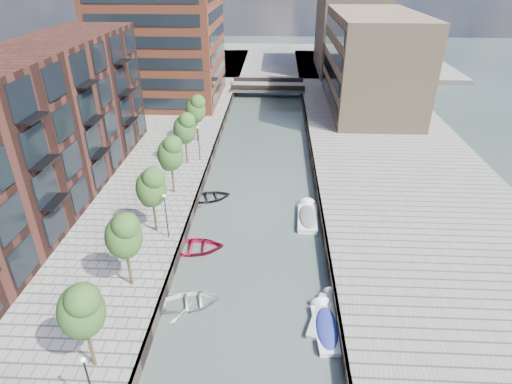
# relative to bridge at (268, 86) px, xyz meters

# --- Properties ---
(water) EXTENTS (300.00, 300.00, 0.00)m
(water) POSITION_rel_bridge_xyz_m (0.00, -32.00, -1.39)
(water) COLOR #38473F
(water) RESTS_ON ground
(quay_right) EXTENTS (20.00, 140.00, 1.00)m
(quay_right) POSITION_rel_bridge_xyz_m (16.00, -32.00, -0.89)
(quay_right) COLOR gray
(quay_right) RESTS_ON ground
(quay_wall_left) EXTENTS (0.25, 140.00, 1.00)m
(quay_wall_left) POSITION_rel_bridge_xyz_m (-6.10, -32.00, -0.89)
(quay_wall_left) COLOR #332823
(quay_wall_left) RESTS_ON ground
(quay_wall_right) EXTENTS (0.25, 140.00, 1.00)m
(quay_wall_right) POSITION_rel_bridge_xyz_m (6.10, -32.00, -0.89)
(quay_wall_right) COLOR #332823
(quay_wall_right) RESTS_ON ground
(far_closure) EXTENTS (80.00, 40.00, 1.00)m
(far_closure) POSITION_rel_bridge_xyz_m (0.00, 28.00, -0.89)
(far_closure) COLOR gray
(far_closure) RESTS_ON ground
(apartment_block) EXTENTS (8.00, 38.00, 14.00)m
(apartment_block) POSITION_rel_bridge_xyz_m (-20.00, -42.00, 6.61)
(apartment_block) COLOR #321813
(apartment_block) RESTS_ON quay_left
(tower) EXTENTS (18.00, 18.00, 30.00)m
(tower) POSITION_rel_bridge_xyz_m (-17.00, -7.00, 14.61)
(tower) COLOR brown
(tower) RESTS_ON quay_left
(tan_block_near) EXTENTS (12.00, 25.00, 14.00)m
(tan_block_near) POSITION_rel_bridge_xyz_m (16.00, -10.00, 6.61)
(tan_block_near) COLOR #8C7155
(tan_block_near) RESTS_ON quay_right
(tan_block_far) EXTENTS (12.00, 20.00, 16.00)m
(tan_block_far) POSITION_rel_bridge_xyz_m (16.00, 16.00, 7.61)
(tan_block_far) COLOR #8C7155
(tan_block_far) RESTS_ON quay_right
(bridge) EXTENTS (13.00, 6.00, 1.30)m
(bridge) POSITION_rel_bridge_xyz_m (0.00, 0.00, 0.00)
(bridge) COLOR gray
(bridge) RESTS_ON ground
(tree_1) EXTENTS (2.50, 2.50, 5.95)m
(tree_1) POSITION_rel_bridge_xyz_m (-8.50, -61.00, 3.92)
(tree_1) COLOR #382619
(tree_1) RESTS_ON quay_left
(tree_2) EXTENTS (2.50, 2.50, 5.95)m
(tree_2) POSITION_rel_bridge_xyz_m (-8.50, -54.00, 3.92)
(tree_2) COLOR #382619
(tree_2) RESTS_ON quay_left
(tree_3) EXTENTS (2.50, 2.50, 5.95)m
(tree_3) POSITION_rel_bridge_xyz_m (-8.50, -47.00, 3.92)
(tree_3) COLOR #382619
(tree_3) RESTS_ON quay_left
(tree_4) EXTENTS (2.50, 2.50, 5.95)m
(tree_4) POSITION_rel_bridge_xyz_m (-8.50, -40.00, 3.92)
(tree_4) COLOR #382619
(tree_4) RESTS_ON quay_left
(tree_5) EXTENTS (2.50, 2.50, 5.95)m
(tree_5) POSITION_rel_bridge_xyz_m (-8.50, -33.00, 3.92)
(tree_5) COLOR #382619
(tree_5) RESTS_ON quay_left
(tree_6) EXTENTS (2.50, 2.50, 5.95)m
(tree_6) POSITION_rel_bridge_xyz_m (-8.50, -26.00, 3.92)
(tree_6) COLOR #382619
(tree_6) RESTS_ON quay_left
(lamp_0) EXTENTS (0.24, 0.24, 4.12)m
(lamp_0) POSITION_rel_bridge_xyz_m (-7.20, -64.00, 2.12)
(lamp_0) COLOR black
(lamp_0) RESTS_ON quay_left
(lamp_1) EXTENTS (0.24, 0.24, 4.12)m
(lamp_1) POSITION_rel_bridge_xyz_m (-7.20, -48.00, 2.12)
(lamp_1) COLOR black
(lamp_1) RESTS_ON quay_left
(lamp_2) EXTENTS (0.24, 0.24, 4.12)m
(lamp_2) POSITION_rel_bridge_xyz_m (-7.20, -32.00, 2.12)
(lamp_2) COLOR black
(lamp_2) RESTS_ON quay_left
(sloop_2) EXTENTS (5.47, 4.20, 1.05)m
(sloop_2) POSITION_rel_bridge_xyz_m (-5.00, -48.36, -1.39)
(sloop_2) COLOR maroon
(sloop_2) RESTS_ON ground
(sloop_3) EXTENTS (5.13, 4.25, 0.92)m
(sloop_3) POSITION_rel_bridge_xyz_m (-4.15, -54.87, -1.39)
(sloop_3) COLOR silver
(sloop_3) RESTS_ON ground
(sloop_4) EXTENTS (5.29, 4.52, 0.93)m
(sloop_4) POSITION_rel_bridge_xyz_m (-5.02, -39.57, -1.39)
(sloop_4) COLOR black
(sloop_4) RESTS_ON ground
(motorboat_2) EXTENTS (2.88, 4.87, 1.54)m
(motorboat_2) POSITION_rel_bridge_xyz_m (5.46, -55.24, -1.30)
(motorboat_2) COLOR beige
(motorboat_2) RESTS_ON ground
(motorboat_3) EXTENTS (1.90, 4.65, 1.52)m
(motorboat_3) POSITION_rel_bridge_xyz_m (5.26, -56.52, -1.21)
(motorboat_3) COLOR white
(motorboat_3) RESTS_ON ground
(motorboat_4) EXTENTS (2.02, 5.22, 1.71)m
(motorboat_4) POSITION_rel_bridge_xyz_m (4.82, -42.73, -1.18)
(motorboat_4) COLOR white
(motorboat_4) RESTS_ON ground
(car) EXTENTS (1.82, 4.36, 1.48)m
(car) POSITION_rel_bridge_xyz_m (11.57, -11.21, 0.35)
(car) COLOR #A6A8AB
(car) RESTS_ON quay_right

